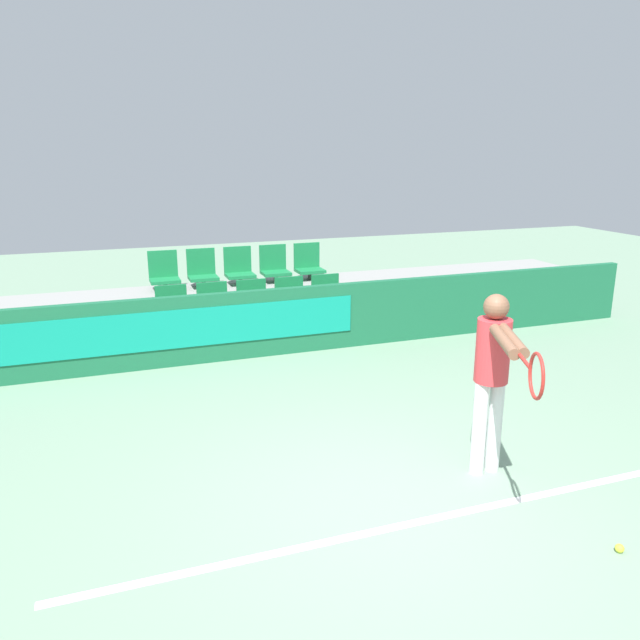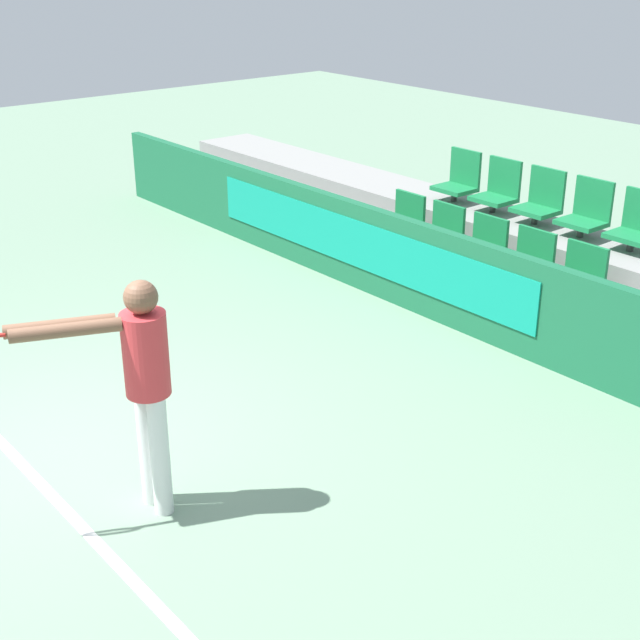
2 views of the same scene
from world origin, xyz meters
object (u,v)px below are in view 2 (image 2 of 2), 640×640
stadium_chair_1 (442,236)px  stadium_chair_7 (541,200)px  stadium_chair_6 (498,189)px  stadium_chair_2 (483,249)px  stadium_chair_9 (637,225)px  stadium_chair_4 (579,280)px  stadium_chair_8 (587,212)px  stadium_chair_5 (459,179)px  stadium_chair_3 (529,264)px  stadium_chair_0 (404,223)px  tennis_player (134,374)px

stadium_chair_1 → stadium_chair_7: bearing=56.7°
stadium_chair_6 → stadium_chair_7: 0.59m
stadium_chair_2 → stadium_chair_9: 1.53m
stadium_chair_2 → stadium_chair_4: 1.19m
stadium_chair_6 → stadium_chair_8: bearing=0.0°
stadium_chair_2 → stadium_chair_4: bearing=0.0°
stadium_chair_9 → stadium_chair_6: bearing=180.0°
stadium_chair_8 → stadium_chair_9: (0.59, 0.00, 0.00)m
stadium_chair_5 → stadium_chair_3: bearing=-26.9°
stadium_chair_0 → stadium_chair_8: 2.03m
stadium_chair_2 → stadium_chair_3: bearing=0.0°
stadium_chair_1 → stadium_chair_7: stadium_chair_7 is taller
stadium_chair_1 → stadium_chair_6: bearing=90.0°
stadium_chair_3 → stadium_chair_5: size_ratio=1.00×
stadium_chair_2 → stadium_chair_4: (1.19, 0.00, 0.00)m
stadium_chair_1 → stadium_chair_5: 1.14m
stadium_chair_0 → stadium_chair_3: 1.78m
stadium_chair_1 → stadium_chair_8: size_ratio=1.00×
stadium_chair_5 → stadium_chair_6: (0.59, 0.00, 0.00)m
stadium_chair_0 → stadium_chair_9: stadium_chair_9 is taller
stadium_chair_9 → tennis_player: size_ratio=0.36×
stadium_chair_5 → stadium_chair_4: bearing=-20.8°
stadium_chair_9 → tennis_player: tennis_player is taller
stadium_chair_2 → stadium_chair_7: size_ratio=1.00×
stadium_chair_7 → tennis_player: 5.61m
stadium_chair_2 → stadium_chair_1: bearing=180.0°
stadium_chair_4 → stadium_chair_8: 1.14m
stadium_chair_0 → stadium_chair_2: same height
stadium_chair_6 → stadium_chair_7: size_ratio=1.00×
stadium_chair_1 → stadium_chair_8: 1.53m
stadium_chair_0 → stadium_chair_7: size_ratio=1.00×
stadium_chair_7 → tennis_player: (1.01, -5.52, 0.05)m
stadium_chair_6 → tennis_player: size_ratio=0.36×
stadium_chair_1 → stadium_chair_7: size_ratio=1.00×
stadium_chair_1 → stadium_chair_6: (0.00, 0.90, 0.37)m
stadium_chair_0 → stadium_chair_6: stadium_chair_6 is taller
stadium_chair_6 → stadium_chair_5: bearing=180.0°
stadium_chair_0 → stadium_chair_9: size_ratio=1.00×
stadium_chair_0 → stadium_chair_7: stadium_chair_7 is taller
stadium_chair_5 → stadium_chair_9: (2.37, 0.00, 0.00)m
stadium_chair_8 → stadium_chair_3: bearing=-90.0°
stadium_chair_4 → stadium_chair_5: size_ratio=1.00×
stadium_chair_2 → stadium_chair_8: 1.14m
stadium_chair_8 → stadium_chair_2: bearing=-123.3°
stadium_chair_2 → stadium_chair_7: bearing=90.0°
stadium_chair_5 → stadium_chair_6: size_ratio=1.00×
stadium_chair_1 → stadium_chair_2: same height
stadium_chair_3 → stadium_chair_6: bearing=142.7°
stadium_chair_3 → stadium_chair_7: 1.14m
stadium_chair_5 → stadium_chair_7: bearing=0.0°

